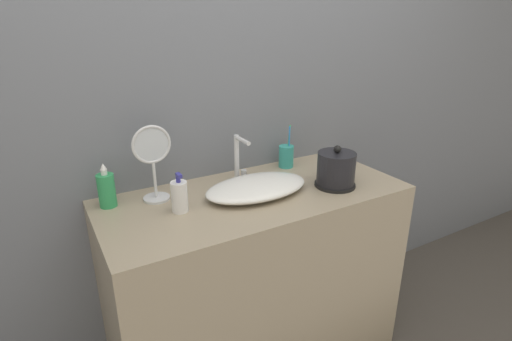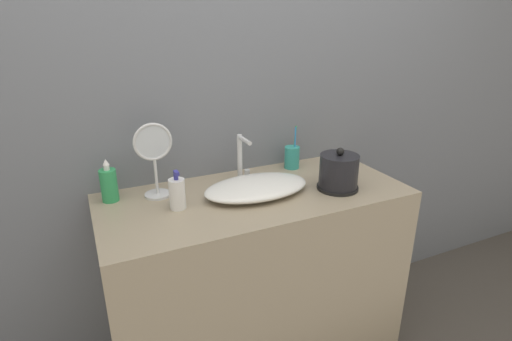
{
  "view_description": "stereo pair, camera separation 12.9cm",
  "coord_description": "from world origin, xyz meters",
  "px_view_note": "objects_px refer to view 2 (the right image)",
  "views": [
    {
      "loc": [
        -0.74,
        -1.01,
        1.54
      ],
      "look_at": [
        -0.0,
        0.28,
        0.97
      ],
      "focal_mm": 28.0,
      "sensor_mm": 36.0,
      "label": 1
    },
    {
      "loc": [
        -0.63,
        -1.07,
        1.54
      ],
      "look_at": [
        -0.0,
        0.28,
        0.97
      ],
      "focal_mm": 28.0,
      "sensor_mm": 36.0,
      "label": 2
    }
  ],
  "objects_px": {
    "electric_kettle": "(338,173)",
    "toothbrush_cup": "(292,157)",
    "faucet": "(242,156)",
    "shampoo_bottle": "(109,184)",
    "vanity_mirror": "(154,156)",
    "lotion_bottle": "(177,193)"
  },
  "relations": [
    {
      "from": "electric_kettle",
      "to": "toothbrush_cup",
      "type": "distance_m",
      "value": 0.3
    },
    {
      "from": "faucet",
      "to": "toothbrush_cup",
      "type": "xyz_separation_m",
      "value": [
        0.28,
        0.04,
        -0.06
      ]
    },
    {
      "from": "electric_kettle",
      "to": "toothbrush_cup",
      "type": "height_order",
      "value": "toothbrush_cup"
    },
    {
      "from": "shampoo_bottle",
      "to": "vanity_mirror",
      "type": "xyz_separation_m",
      "value": [
        0.18,
        -0.03,
        0.1
      ]
    },
    {
      "from": "lotion_bottle",
      "to": "electric_kettle",
      "type": "bearing_deg",
      "value": -8.8
    },
    {
      "from": "electric_kettle",
      "to": "lotion_bottle",
      "type": "height_order",
      "value": "electric_kettle"
    },
    {
      "from": "electric_kettle",
      "to": "lotion_bottle",
      "type": "relative_size",
      "value": 1.18
    },
    {
      "from": "toothbrush_cup",
      "to": "vanity_mirror",
      "type": "height_order",
      "value": "vanity_mirror"
    },
    {
      "from": "faucet",
      "to": "shampoo_bottle",
      "type": "height_order",
      "value": "faucet"
    },
    {
      "from": "electric_kettle",
      "to": "shampoo_bottle",
      "type": "xyz_separation_m",
      "value": [
        -0.87,
        0.28,
        -0.0
      ]
    },
    {
      "from": "electric_kettle",
      "to": "toothbrush_cup",
      "type": "bearing_deg",
      "value": 99.62
    },
    {
      "from": "faucet",
      "to": "lotion_bottle",
      "type": "bearing_deg",
      "value": -154.66
    },
    {
      "from": "toothbrush_cup",
      "to": "shampoo_bottle",
      "type": "bearing_deg",
      "value": -178.65
    },
    {
      "from": "faucet",
      "to": "vanity_mirror",
      "type": "height_order",
      "value": "vanity_mirror"
    },
    {
      "from": "electric_kettle",
      "to": "vanity_mirror",
      "type": "xyz_separation_m",
      "value": [
        -0.7,
        0.25,
        0.1
      ]
    },
    {
      "from": "toothbrush_cup",
      "to": "lotion_bottle",
      "type": "relative_size",
      "value": 1.35
    },
    {
      "from": "electric_kettle",
      "to": "vanity_mirror",
      "type": "relative_size",
      "value": 0.6
    },
    {
      "from": "electric_kettle",
      "to": "toothbrush_cup",
      "type": "xyz_separation_m",
      "value": [
        -0.05,
        0.3,
        -0.01
      ]
    },
    {
      "from": "lotion_bottle",
      "to": "shampoo_bottle",
      "type": "bearing_deg",
      "value": 141.48
    },
    {
      "from": "vanity_mirror",
      "to": "faucet",
      "type": "bearing_deg",
      "value": 1.41
    },
    {
      "from": "electric_kettle",
      "to": "faucet",
      "type": "bearing_deg",
      "value": 141.86
    },
    {
      "from": "faucet",
      "to": "lotion_bottle",
      "type": "xyz_separation_m",
      "value": [
        -0.33,
        -0.15,
        -0.05
      ]
    }
  ]
}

